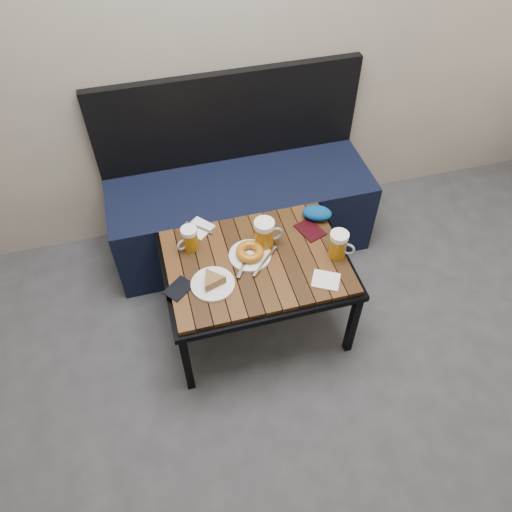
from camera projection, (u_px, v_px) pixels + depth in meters
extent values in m
cube|color=black|center=(241.00, 214.00, 2.79)|extent=(1.40, 0.50, 0.45)
cube|color=black|center=(228.00, 117.00, 2.58)|extent=(1.40, 0.05, 0.50)
cube|color=black|center=(187.00, 363.00, 2.19)|extent=(0.03, 0.03, 0.42)
cube|color=black|center=(352.00, 324.00, 2.32)|extent=(0.04, 0.03, 0.42)
cube|color=black|center=(168.00, 269.00, 2.54)|extent=(0.03, 0.04, 0.42)
cube|color=black|center=(313.00, 240.00, 2.68)|extent=(0.04, 0.04, 0.42)
cube|color=black|center=(256.00, 265.00, 2.26)|extent=(0.84, 0.62, 0.03)
cube|color=#3A1C0D|center=(256.00, 262.00, 2.24)|extent=(0.80, 0.58, 0.02)
cylinder|color=#A4650D|center=(190.00, 240.00, 2.25)|extent=(0.10, 0.10, 0.10)
cylinder|color=white|center=(189.00, 231.00, 2.20)|extent=(0.07, 0.07, 0.02)
torus|color=#8C999E|center=(183.00, 245.00, 2.23)|extent=(0.06, 0.04, 0.06)
cylinder|color=#A4650D|center=(264.00, 236.00, 2.25)|extent=(0.09, 0.09, 0.12)
cylinder|color=white|center=(264.00, 224.00, 2.19)|extent=(0.09, 0.09, 0.03)
torus|color=#8C999E|center=(275.00, 234.00, 2.26)|extent=(0.08, 0.01, 0.07)
cylinder|color=#A4650D|center=(338.00, 246.00, 2.22)|extent=(0.11, 0.11, 0.11)
cylinder|color=white|center=(340.00, 236.00, 2.17)|extent=(0.08, 0.08, 0.02)
torus|color=#8C999E|center=(348.00, 249.00, 2.21)|extent=(0.06, 0.05, 0.07)
cylinder|color=white|center=(213.00, 284.00, 2.14)|extent=(0.19, 0.19, 0.01)
cylinder|color=white|center=(250.00, 256.00, 2.24)|extent=(0.19, 0.19, 0.01)
torus|color=#8C4D0C|center=(250.00, 252.00, 2.22)|extent=(0.13, 0.13, 0.04)
cube|color=#A5A8AD|center=(265.00, 261.00, 2.21)|extent=(0.15, 0.15, 0.00)
cube|color=#A5A8AD|center=(243.00, 265.00, 2.19)|extent=(0.09, 0.13, 0.00)
cube|color=white|center=(199.00, 228.00, 2.36)|extent=(0.16, 0.16, 0.01)
cube|color=#A5A8AD|center=(199.00, 227.00, 2.36)|extent=(0.12, 0.12, 0.00)
cube|color=white|center=(326.00, 280.00, 2.15)|extent=(0.15, 0.14, 0.01)
cube|color=black|center=(179.00, 289.00, 2.12)|extent=(0.14, 0.14, 0.01)
cube|color=black|center=(310.00, 230.00, 2.35)|extent=(0.14, 0.16, 0.01)
ellipsoid|color=navy|center=(317.00, 213.00, 2.39)|extent=(0.17, 0.14, 0.06)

